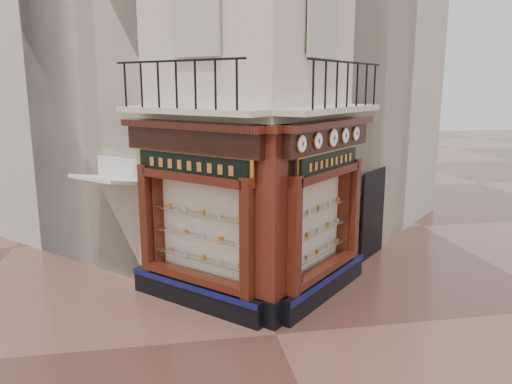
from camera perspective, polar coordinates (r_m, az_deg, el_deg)
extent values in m
plane|color=#4A2B22|center=(9.99, 2.31, -15.95)|extent=(80.00, 80.00, 0.00)
cube|color=beige|center=(14.94, -2.79, 17.08)|extent=(11.31, 11.31, 12.00)
cube|color=#BAB2A2|center=(17.26, -12.32, 14.48)|extent=(11.31, 11.31, 11.00)
cube|color=#BAB2A2|center=(17.81, 4.35, 14.64)|extent=(11.31, 11.31, 11.00)
cube|color=black|center=(11.07, -6.86, -11.52)|extent=(2.72, 2.72, 0.55)
cube|color=#0C1040|center=(10.86, -7.57, -10.80)|extent=(2.50, 2.50, 0.12)
cube|color=#351009|center=(9.72, -0.88, -5.39)|extent=(0.37, 0.37, 2.45)
cube|color=#351009|center=(11.52, -12.27, -2.88)|extent=(0.37, 0.37, 2.45)
cube|color=beige|center=(10.81, -5.89, -3.78)|extent=(1.80, 1.80, 2.10)
cube|color=black|center=(10.23, -7.26, 5.85)|extent=(2.69, 2.69, 0.50)
cube|color=#351009|center=(10.15, -7.57, 7.55)|extent=(2.86, 2.86, 0.14)
cube|color=black|center=(11.56, 7.73, -10.50)|extent=(2.72, 2.72, 0.55)
cube|color=#0C1040|center=(11.41, 8.62, -9.69)|extent=(2.50, 2.50, 0.12)
cube|color=#351009|center=(9.90, 4.24, -5.10)|extent=(0.37, 0.37, 2.45)
cube|color=#351009|center=(12.31, 10.92, -1.86)|extent=(0.37, 0.37, 2.45)
cube|color=beige|center=(11.23, 6.45, -3.19)|extent=(1.80, 1.80, 2.10)
cube|color=black|center=(10.75, 8.14, 6.12)|extent=(2.69, 2.69, 0.50)
cube|color=#351009|center=(10.69, 8.52, 7.75)|extent=(2.86, 2.86, 0.14)
cube|color=black|center=(10.30, 1.71, -13.32)|extent=(0.78, 0.78, 0.55)
cube|color=#351009|center=(9.63, 1.78, -2.92)|extent=(0.64, 0.64, 3.50)
cube|color=#351009|center=(9.34, 1.85, 7.26)|extent=(0.85, 0.85, 0.14)
cube|color=beige|center=(10.12, -7.69, 9.18)|extent=(2.97, 2.97, 0.12)
cube|color=black|center=(9.87, -9.18, 14.58)|extent=(2.36, 2.36, 0.04)
cube|color=beige|center=(10.67, 8.67, 9.29)|extent=(2.97, 2.97, 0.12)
cube|color=black|center=(10.52, 10.50, 14.37)|extent=(2.36, 2.36, 0.04)
cylinder|color=#C88142|center=(9.45, 5.17, 5.51)|extent=(0.27, 0.27, 0.33)
cylinder|color=white|center=(9.44, 5.32, 5.50)|extent=(0.22, 0.22, 0.29)
cube|color=black|center=(9.43, 5.40, 5.49)|extent=(0.02, 0.02, 0.11)
cube|color=black|center=(9.43, 5.40, 5.49)|extent=(0.07, 0.07, 0.01)
cylinder|color=#C88142|center=(10.02, 7.03, 5.84)|extent=(0.27, 0.27, 0.33)
cylinder|color=white|center=(10.01, 7.19, 5.83)|extent=(0.22, 0.22, 0.28)
cube|color=black|center=(10.00, 7.26, 5.82)|extent=(0.02, 0.02, 0.11)
cube|color=black|center=(10.00, 7.26, 5.82)|extent=(0.07, 0.07, 0.01)
cylinder|color=#C88142|center=(10.62, 8.76, 6.14)|extent=(0.31, 0.31, 0.38)
cylinder|color=white|center=(10.61, 8.90, 6.13)|extent=(0.25, 0.25, 0.33)
cube|color=black|center=(10.60, 8.98, 6.12)|extent=(0.02, 0.02, 0.13)
cube|color=black|center=(10.60, 8.98, 6.12)|extent=(0.08, 0.08, 0.01)
cylinder|color=#C88142|center=(11.15, 10.09, 6.37)|extent=(0.28, 0.28, 0.34)
cylinder|color=white|center=(11.13, 10.23, 6.36)|extent=(0.22, 0.22, 0.29)
cube|color=black|center=(11.13, 10.30, 6.35)|extent=(0.02, 0.02, 0.11)
cube|color=black|center=(11.13, 10.30, 6.35)|extent=(0.07, 0.07, 0.01)
cylinder|color=#C88142|center=(11.67, 11.29, 6.57)|extent=(0.27, 0.27, 0.32)
cylinder|color=white|center=(11.66, 11.43, 6.56)|extent=(0.21, 0.21, 0.28)
cube|color=black|center=(11.65, 11.50, 6.55)|extent=(0.02, 0.02, 0.11)
cube|color=black|center=(11.65, 11.50, 6.55)|extent=(0.07, 0.07, 0.01)
cube|color=#CD8A3C|center=(10.27, -7.33, 3.05)|extent=(2.25, 2.25, 0.60)
cube|color=black|center=(10.24, -7.48, 3.02)|extent=(2.09, 2.09, 0.45)
cube|color=#CD8A3C|center=(10.80, 8.25, 3.47)|extent=(1.96, 1.96, 0.52)
cube|color=black|center=(10.78, 8.44, 3.45)|extent=(1.82, 1.82, 0.39)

